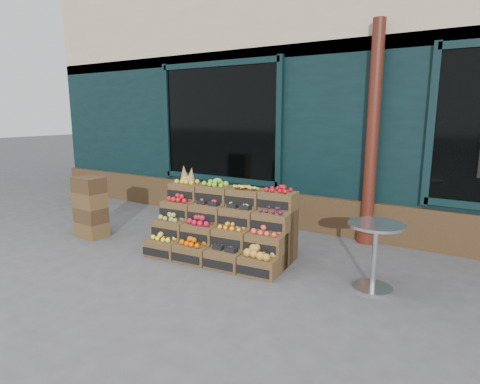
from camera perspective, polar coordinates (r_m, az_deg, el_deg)
The scene contains 6 objects.
ground at distance 5.11m, azimuth -2.39°, elevation -10.92°, with size 60.00×60.00×0.00m, color #4A4A4D.
shop_facade at distance 9.40m, azimuth 16.20°, elevation 13.65°, with size 12.00×6.24×4.80m.
crate_display at distance 5.47m, azimuth -2.45°, elevation -5.37°, with size 1.97×1.10×1.18m.
spare_crates at distance 6.68m, azimuth -20.50°, elevation -2.05°, with size 0.49×0.36×0.95m.
bistro_table at distance 4.64m, azimuth 18.64°, elevation -7.65°, with size 0.60×0.60×0.76m.
shopkeeper at distance 8.41m, azimuth -2.13°, elevation 5.23°, with size 0.77×0.50×2.10m, color #17521C.
Camera 1 is at (2.73, -3.87, 1.93)m, focal length 30.00 mm.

